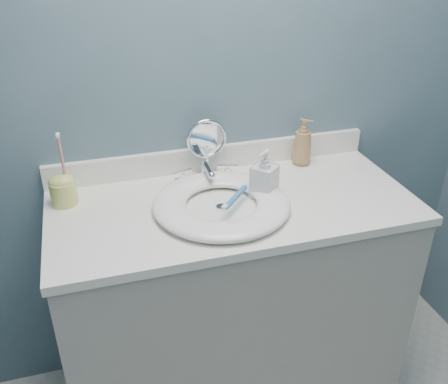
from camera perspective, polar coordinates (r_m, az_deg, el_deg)
name	(u,v)px	position (r m, az deg, el deg)	size (l,w,h in m)	color
back_wall	(211,85)	(1.79, -1.54, 12.12)	(2.20, 0.02, 2.40)	#48616C
vanity_cabinet	(232,305)	(1.94, 0.95, -12.83)	(1.20, 0.55, 0.85)	#A19C93
countertop	(233,206)	(1.68, 1.07, -1.57)	(1.22, 0.57, 0.03)	white
backsplash	(212,158)	(1.87, -1.33, 3.95)	(1.22, 0.02, 0.09)	white
basin	(221,203)	(1.62, -0.29, -1.31)	(0.45, 0.45, 0.04)	white
drain	(221,207)	(1.63, -0.29, -1.76)	(0.04, 0.04, 0.01)	silver
faucet	(206,175)	(1.79, -2.06, 1.99)	(0.25, 0.13, 0.07)	silver
makeup_mirror	(207,145)	(1.80, -1.99, 5.38)	(0.15, 0.08, 0.22)	silver
soap_bottle_amber	(303,142)	(1.92, 8.98, 5.68)	(0.07, 0.07, 0.18)	#A27849
soap_bottle_clear	(265,174)	(1.67, 4.66, 2.06)	(0.08, 0.08, 0.17)	silver
toothbrush_holder	(63,188)	(1.72, -17.93, 0.41)	(0.09, 0.09, 0.25)	#CACB65
toothbrush_lying	(235,198)	(1.61, 1.25, -0.67)	(0.13, 0.14, 0.02)	#3370B5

